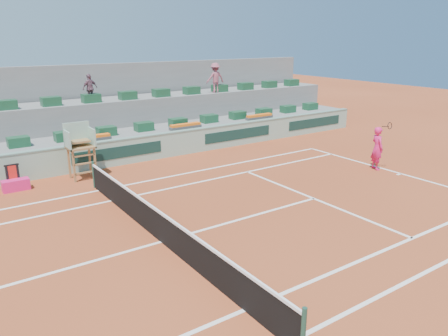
{
  "coord_description": "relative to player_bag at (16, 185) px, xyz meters",
  "views": [
    {
      "loc": [
        -5.15,
        -10.8,
        5.89
      ],
      "look_at": [
        4.0,
        2.5,
        1.0
      ],
      "focal_mm": 35.0,
      "sensor_mm": 36.0,
      "label": 1
    }
  ],
  "objects": [
    {
      "name": "ground",
      "position": [
        2.69,
        -7.38,
        -0.22
      ],
      "size": [
        90.0,
        90.0,
        0.0
      ],
      "primitive_type": "plane",
      "color": "#963C1D",
      "rests_on": "ground"
    },
    {
      "name": "seating_tier_lower",
      "position": [
        2.69,
        3.32,
        0.38
      ],
      "size": [
        36.0,
        4.0,
        1.2
      ],
      "primitive_type": "cube",
      "color": "gray",
      "rests_on": "ground"
    },
    {
      "name": "seating_tier_upper",
      "position": [
        2.69,
        4.92,
        1.08
      ],
      "size": [
        36.0,
        2.4,
        2.6
      ],
      "primitive_type": "cube",
      "color": "gray",
      "rests_on": "ground"
    },
    {
      "name": "stadium_back_wall",
      "position": [
        2.69,
        6.52,
        1.98
      ],
      "size": [
        36.0,
        0.4,
        4.4
      ],
      "primitive_type": "cube",
      "color": "gray",
      "rests_on": "ground"
    },
    {
      "name": "player_bag",
      "position": [
        0.0,
        0.0,
        0.0
      ],
      "size": [
        1.01,
        0.45,
        0.45
      ],
      "primitive_type": "cube",
      "color": "#F41F72",
      "rests_on": "ground"
    },
    {
      "name": "spectator_mid",
      "position": [
        4.66,
        4.29,
        3.1
      ],
      "size": [
        0.92,
        0.59,
        1.46
      ],
      "primitive_type": "imported",
      "rotation": [
        0.0,
        0.0,
        3.44
      ],
      "color": "#774F60",
      "rests_on": "seating_tier_upper"
    },
    {
      "name": "spectator_right",
      "position": [
        12.26,
        4.15,
        3.26
      ],
      "size": [
        1.2,
        0.76,
        1.76
      ],
      "primitive_type": "imported",
      "rotation": [
        0.0,
        0.0,
        3.05
      ],
      "color": "#994C5C",
      "rests_on": "seating_tier_upper"
    },
    {
      "name": "court_lines",
      "position": [
        2.69,
        -7.38,
        -0.22
      ],
      "size": [
        23.89,
        11.09,
        0.01
      ],
      "color": "white",
      "rests_on": "ground"
    },
    {
      "name": "tennis_net",
      "position": [
        2.69,
        -7.38,
        0.3
      ],
      "size": [
        0.1,
        11.97,
        1.1
      ],
      "color": "black",
      "rests_on": "ground"
    },
    {
      "name": "advertising_hoarding",
      "position": [
        2.71,
        1.12,
        0.41
      ],
      "size": [
        36.0,
        0.34,
        1.26
      ],
      "color": "#91B7A1",
      "rests_on": "ground"
    },
    {
      "name": "umpire_chair",
      "position": [
        2.69,
        0.12,
        1.32
      ],
      "size": [
        1.1,
        0.9,
        2.4
      ],
      "color": "olive",
      "rests_on": "ground"
    },
    {
      "name": "seat_row_lower",
      "position": [
        2.69,
        2.42,
        1.2
      ],
      "size": [
        32.9,
        0.6,
        0.44
      ],
      "color": "#184A2C",
      "rests_on": "seating_tier_lower"
    },
    {
      "name": "seat_row_upper",
      "position": [
        2.69,
        4.32,
        2.6
      ],
      "size": [
        32.9,
        0.6,
        0.44
      ],
      "color": "#184A2C",
      "rests_on": "seating_tier_upper"
    },
    {
      "name": "flower_planters",
      "position": [
        1.19,
        1.62,
        1.11
      ],
      "size": [
        26.8,
        0.36,
        0.28
      ],
      "color": "#464646",
      "rests_on": "seating_tier_lower"
    },
    {
      "name": "towel_rack",
      "position": [
        -0.03,
        0.23,
        0.38
      ],
      "size": [
        0.54,
        0.09,
        1.03
      ],
      "color": "black",
      "rests_on": "ground"
    },
    {
      "name": "tennis_player",
      "position": [
        14.23,
        -6.25,
        0.77
      ],
      "size": [
        0.7,
        0.98,
        2.28
      ],
      "color": "#F41F72",
      "rests_on": "ground"
    }
  ]
}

